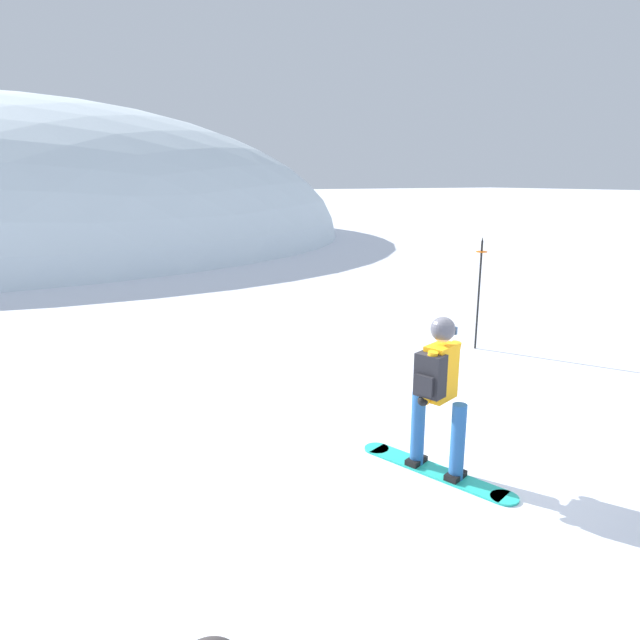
% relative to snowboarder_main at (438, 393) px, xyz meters
% --- Properties ---
extents(ground_plane, '(300.00, 300.00, 0.00)m').
position_rel_snowboarder_main_xyz_m(ground_plane, '(0.41, 0.15, -0.92)').
color(ground_plane, white).
extents(ridge_peak_main, '(35.11, 31.60, 14.04)m').
position_rel_snowboarder_main_xyz_m(ridge_peak_main, '(-3.96, 29.32, -0.92)').
color(ridge_peak_main, white).
rests_on(ridge_peak_main, ground).
extents(snowboarder_main, '(0.79, 1.75, 1.71)m').
position_rel_snowboarder_main_xyz_m(snowboarder_main, '(0.00, 0.00, 0.00)').
color(snowboarder_main, '#23B7A3').
rests_on(snowboarder_main, ground).
extents(piste_marker_near, '(0.20, 0.20, 2.05)m').
position_rel_snowboarder_main_xyz_m(piste_marker_near, '(3.67, 3.24, 0.25)').
color(piste_marker_near, black).
rests_on(piste_marker_near, ground).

